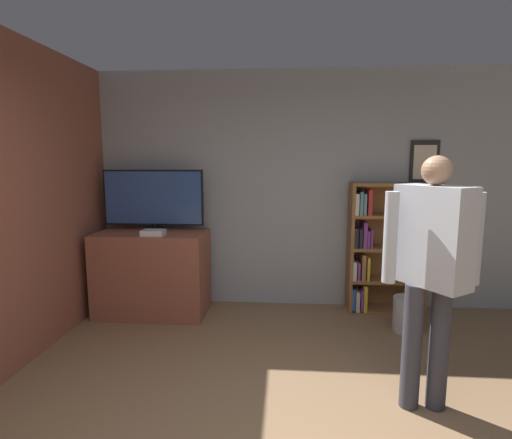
{
  "coord_description": "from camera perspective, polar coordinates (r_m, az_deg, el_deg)",
  "views": [
    {
      "loc": [
        0.0,
        -1.62,
        1.69
      ],
      "look_at": [
        -0.25,
        1.76,
        1.19
      ],
      "focal_mm": 28.0,
      "sensor_mm": 36.0,
      "label": 1
    }
  ],
  "objects": [
    {
      "name": "bookshelf",
      "position": [
        4.67,
        17.21,
        -4.02
      ],
      "size": [
        0.84,
        0.28,
        1.45
      ],
      "color": "brown",
      "rests_on": "ground_plane"
    },
    {
      "name": "tv_ledge",
      "position": [
        4.6,
        -14.54,
        -7.4
      ],
      "size": [
        1.19,
        0.63,
        0.92
      ],
      "color": "#93513D",
      "rests_on": "ground_plane"
    },
    {
      "name": "wall_back",
      "position": [
        4.63,
        4.33,
        4.19
      ],
      "size": [
        6.29,
        0.09,
        2.7
      ],
      "color": "#9EA3A8",
      "rests_on": "ground_plane"
    },
    {
      "name": "waste_bin",
      "position": [
        4.37,
        20.88,
        -12.54
      ],
      "size": [
        0.3,
        0.3,
        0.34
      ],
      "color": "#B7B7BC",
      "rests_on": "ground_plane"
    },
    {
      "name": "television",
      "position": [
        4.56,
        -14.44,
        2.83
      ],
      "size": [
        1.11,
        0.22,
        0.67
      ],
      "color": "black",
      "rests_on": "tv_ledge"
    },
    {
      "name": "person",
      "position": [
        2.88,
        23.7,
        -5.54
      ],
      "size": [
        0.63,
        0.52,
        1.72
      ],
      "rotation": [
        0.0,
        0.0,
        -0.96
      ],
      "color": "#383842",
      "rests_on": "ground_plane"
    },
    {
      "name": "wall_side_brick",
      "position": [
        3.8,
        -30.66,
        2.09
      ],
      "size": [
        0.06,
        4.57,
        2.7
      ],
      "color": "#93513D",
      "rests_on": "ground_plane"
    },
    {
      "name": "game_console",
      "position": [
        4.3,
        -14.48,
        -1.83
      ],
      "size": [
        0.23,
        0.18,
        0.06
      ],
      "color": "white",
      "rests_on": "tv_ledge"
    }
  ]
}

